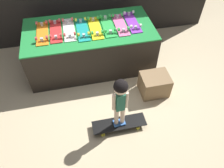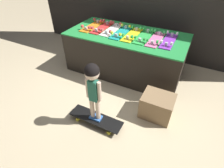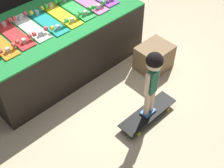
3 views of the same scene
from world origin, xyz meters
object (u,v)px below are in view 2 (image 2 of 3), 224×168
(skateboard_green_on_rack, at_px, (144,36))
(skateboard_on_floor, at_px, (96,119))
(skateboard_yellow_on_rack, at_px, (132,34))
(skateboard_orange_on_rack, at_px, (92,26))
(storage_box, at_px, (157,106))
(skateboard_red_on_rack, at_px, (102,27))
(skateboard_pink_on_rack, at_px, (156,39))
(skateboard_white_on_rack, at_px, (112,29))
(child, at_px, (93,83))
(skateboard_teal_on_rack, at_px, (121,32))
(skateboard_purple_on_rack, at_px, (169,40))

(skateboard_green_on_rack, bearing_deg, skateboard_on_floor, -95.32)
(skateboard_yellow_on_rack, bearing_deg, skateboard_orange_on_rack, 177.89)
(skateboard_orange_on_rack, relative_size, storage_box, 1.45)
(skateboard_red_on_rack, relative_size, skateboard_pink_on_rack, 1.00)
(skateboard_green_on_rack, bearing_deg, skateboard_pink_on_rack, -2.34)
(skateboard_white_on_rack, bearing_deg, skateboard_pink_on_rack, -2.51)
(skateboard_red_on_rack, relative_size, skateboard_on_floor, 0.83)
(skateboard_yellow_on_rack, xyz_separation_m, child, (0.07, -1.35, -0.07))
(child, bearing_deg, skateboard_pink_on_rack, 73.86)
(skateboard_white_on_rack, relative_size, skateboard_on_floor, 0.83)
(skateboard_yellow_on_rack, height_order, skateboard_green_on_rack, same)
(skateboard_pink_on_rack, bearing_deg, skateboard_green_on_rack, 177.66)
(skateboard_on_floor, distance_m, storage_box, 0.85)
(skateboard_white_on_rack, distance_m, storage_box, 1.56)
(skateboard_white_on_rack, xyz_separation_m, skateboard_yellow_on_rack, (0.40, -0.04, 0.00))
(skateboard_teal_on_rack, bearing_deg, skateboard_orange_on_rack, 176.95)
(skateboard_teal_on_rack, height_order, storage_box, skateboard_teal_on_rack)
(skateboard_purple_on_rack, relative_size, skateboard_on_floor, 0.83)
(skateboard_white_on_rack, distance_m, skateboard_on_floor, 1.61)
(skateboard_pink_on_rack, relative_size, storage_box, 1.45)
(skateboard_yellow_on_rack, xyz_separation_m, skateboard_green_on_rack, (0.20, 0.01, 0.00))
(skateboard_orange_on_rack, relative_size, skateboard_purple_on_rack, 1.00)
(skateboard_teal_on_rack, xyz_separation_m, skateboard_green_on_rack, (0.40, 0.01, 0.00))
(skateboard_yellow_on_rack, bearing_deg, skateboard_red_on_rack, 175.82)
(skateboard_white_on_rack, xyz_separation_m, skateboard_purple_on_rack, (1.00, -0.00, 0.00))
(skateboard_green_on_rack, relative_size, skateboard_purple_on_rack, 1.00)
(skateboard_on_floor, bearing_deg, storage_box, 37.09)
(skateboard_teal_on_rack, height_order, skateboard_pink_on_rack, same)
(skateboard_white_on_rack, bearing_deg, skateboard_orange_on_rack, -178.89)
(child, bearing_deg, skateboard_white_on_rack, 106.20)
(skateboard_pink_on_rack, relative_size, skateboard_purple_on_rack, 1.00)
(child, relative_size, storage_box, 1.99)
(skateboard_green_on_rack, bearing_deg, storage_box, -57.18)
(skateboard_purple_on_rack, relative_size, child, 0.73)
(skateboard_teal_on_rack, relative_size, skateboard_yellow_on_rack, 1.00)
(skateboard_teal_on_rack, relative_size, skateboard_pink_on_rack, 1.00)
(skateboard_teal_on_rack, height_order, skateboard_green_on_rack, same)
(skateboard_yellow_on_rack, xyz_separation_m, skateboard_purple_on_rack, (0.60, 0.04, 0.00))
(skateboard_on_floor, bearing_deg, skateboard_yellow_on_rack, 93.09)
(skateboard_yellow_on_rack, height_order, child, child)
(skateboard_yellow_on_rack, distance_m, skateboard_pink_on_rack, 0.40)
(skateboard_teal_on_rack, distance_m, child, 1.38)
(skateboard_red_on_rack, distance_m, skateboard_yellow_on_rack, 0.60)
(skateboard_red_on_rack, distance_m, skateboard_white_on_rack, 0.20)
(storage_box, bearing_deg, skateboard_green_on_rack, 122.82)
(skateboard_pink_on_rack, height_order, storage_box, skateboard_pink_on_rack)
(storage_box, bearing_deg, skateboard_orange_on_rack, 150.64)
(skateboard_orange_on_rack, xyz_separation_m, skateboard_yellow_on_rack, (0.80, -0.03, 0.00))
(skateboard_orange_on_rack, distance_m, skateboard_on_floor, 1.77)
(skateboard_teal_on_rack, xyz_separation_m, child, (0.27, -1.35, -0.07))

